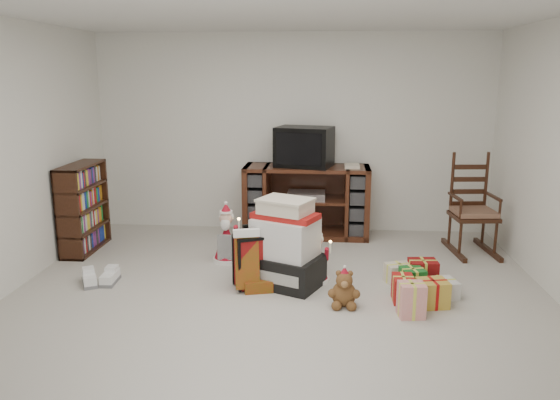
% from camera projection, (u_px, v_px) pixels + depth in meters
% --- Properties ---
extents(room, '(5.01, 5.01, 2.51)m').
position_uv_depth(room, '(276.00, 166.00, 4.51)').
color(room, '#B0ACA2').
rests_on(room, ground).
extents(tv_stand, '(1.55, 0.57, 0.88)m').
position_uv_depth(tv_stand, '(306.00, 201.00, 6.81)').
color(tv_stand, '#461F14').
rests_on(tv_stand, floor).
extents(bookshelf, '(0.27, 0.82, 1.01)m').
position_uv_depth(bookshelf, '(83.00, 209.00, 6.23)').
color(bookshelf, '#391C0F').
rests_on(bookshelf, floor).
extents(rocking_chair, '(0.55, 0.82, 1.17)m').
position_uv_depth(rocking_chair, '(472.00, 217.00, 6.22)').
color(rocking_chair, '#391C0F').
rests_on(rocking_chair, floor).
extents(gift_pile, '(0.80, 0.71, 0.83)m').
position_uv_depth(gift_pile, '(285.00, 249.00, 5.21)').
color(gift_pile, black).
rests_on(gift_pile, floor).
extents(red_suitcase, '(0.45, 0.35, 0.60)m').
position_uv_depth(red_suitcase, '(256.00, 260.00, 5.19)').
color(red_suitcase, maroon).
rests_on(red_suitcase, floor).
extents(stocking, '(0.31, 0.19, 0.61)m').
position_uv_depth(stocking, '(247.00, 261.00, 5.05)').
color(stocking, '#0B690C').
rests_on(stocking, floor).
extents(teddy_bear, '(0.22, 0.19, 0.33)m').
position_uv_depth(teddy_bear, '(344.00, 291.00, 4.77)').
color(teddy_bear, brown).
rests_on(teddy_bear, floor).
extents(santa_figurine, '(0.28, 0.26, 0.56)m').
position_uv_depth(santa_figurine, '(316.00, 260.00, 5.33)').
color(santa_figurine, maroon).
rests_on(santa_figurine, floor).
extents(mrs_claus_figurine, '(0.32, 0.30, 0.65)m').
position_uv_depth(mrs_claus_figurine, '(227.00, 239.00, 5.90)').
color(mrs_claus_figurine, maroon).
rests_on(mrs_claus_figurine, floor).
extents(sneaker_pair, '(0.39, 0.32, 0.11)m').
position_uv_depth(sneaker_pair, '(100.00, 278.00, 5.30)').
color(sneaker_pair, white).
rests_on(sneaker_pair, floor).
extents(gift_cluster, '(0.67, 0.98, 0.23)m').
position_uv_depth(gift_cluster, '(419.00, 284.00, 5.00)').
color(gift_cluster, '#A31512').
rests_on(gift_cluster, floor).
extents(crt_television, '(0.75, 0.62, 0.48)m').
position_uv_depth(crt_television, '(304.00, 147.00, 6.65)').
color(crt_television, black).
rests_on(crt_television, tv_stand).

